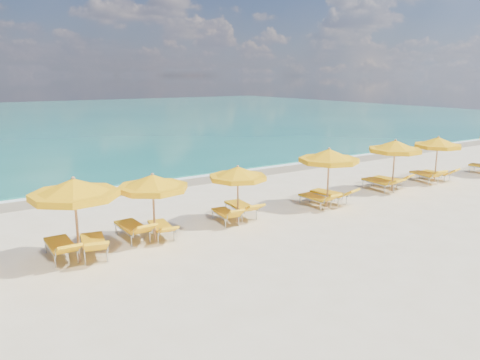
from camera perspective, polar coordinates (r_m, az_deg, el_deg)
ground_plane at (r=17.12m, az=2.77°, el=-4.84°), size 120.00×120.00×0.00m
ocean at (r=62.14m, az=-24.52°, el=6.74°), size 120.00×80.00×0.30m
wet_sand_band at (r=23.30m, az=-8.02°, el=-0.24°), size 120.00×2.60×0.01m
foam_line at (r=24.01m, az=-8.84°, el=0.12°), size 120.00×1.20×0.03m
whitecap_near at (r=30.82m, az=-26.08°, el=1.73°), size 14.00×0.36×0.05m
whitecap_far at (r=41.47m, az=-7.95°, el=5.37°), size 18.00×0.30×0.05m
umbrella_2 at (r=13.49m, az=-19.57°, el=-1.09°), size 3.03×3.03×2.47m
umbrella_3 at (r=14.61m, az=-10.60°, el=-0.39°), size 2.60×2.60×2.23m
umbrella_4 at (r=16.35m, az=-0.27°, el=0.77°), size 2.08×2.08×2.08m
umbrella_5 at (r=18.64m, az=10.79°, el=2.85°), size 2.54×2.54×2.40m
umbrella_6 at (r=22.03m, az=18.38°, el=3.86°), size 3.08×3.08×2.38m
umbrella_7 at (r=24.69m, az=22.99°, el=4.19°), size 2.63×2.63×2.28m
lounger_2_left at (r=14.42m, az=-20.94°, el=-8.06°), size 0.70×2.05×0.82m
lounger_2_right at (r=14.35m, az=-17.38°, el=-7.89°), size 1.04×2.12×0.84m
lounger_3_left at (r=15.40m, az=-12.91°, el=-6.21°), size 0.72×2.07×0.84m
lounger_3_right at (r=15.47m, az=-9.55°, el=-6.11°), size 0.82×1.85×0.67m
lounger_4_left at (r=16.70m, az=-1.73°, el=-4.52°), size 0.78×1.77×0.75m
lounger_4_right at (r=17.40m, az=0.18°, el=-3.72°), size 0.83×2.08×0.78m
lounger_5_left at (r=18.94m, az=9.25°, el=-2.58°), size 0.65×1.87×0.76m
lounger_5_right at (r=19.57m, az=10.92°, el=-2.09°), size 1.03×2.10×0.81m
lounger_6_left at (r=22.26m, az=16.60°, el=-0.62°), size 0.75×2.09×0.77m
lounger_6_right at (r=23.10m, az=17.73°, el=-0.26°), size 0.91×1.92×0.77m
lounger_7_left at (r=24.73m, az=21.60°, el=0.29°), size 1.02×2.02×0.82m
lounger_7_right at (r=25.53m, az=22.85°, el=0.49°), size 0.79×1.81×0.73m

